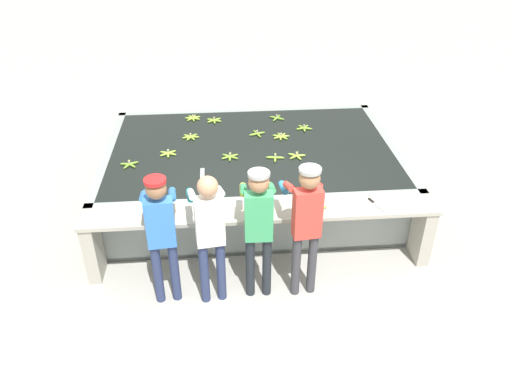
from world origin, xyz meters
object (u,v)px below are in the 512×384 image
Objects in this scene: banana_bunch_floating_3 at (275,157)px; banana_bunch_floating_7 at (168,153)px; banana_bunch_floating_6 at (193,118)px; banana_bunch_floating_2 at (214,120)px; worker_1 at (210,228)px; worker_3 at (306,219)px; banana_bunch_ledge_0 at (317,208)px; banana_bunch_floating_0 at (191,137)px; worker_0 at (161,228)px; banana_bunch_floating_9 at (304,128)px; banana_bunch_floating_11 at (296,156)px; banana_bunch_floating_1 at (277,118)px; banana_bunch_floating_10 at (281,136)px; banana_bunch_floating_8 at (230,156)px; knife_0 at (374,203)px; banana_bunch_floating_4 at (129,164)px; worker_2 at (259,222)px; banana_bunch_floating_5 at (257,134)px.

banana_bunch_floating_3 is 1.61m from banana_bunch_floating_7.
banana_bunch_floating_2 is at bearing -18.78° from banana_bunch_floating_6.
banana_bunch_floating_2 is 1.00× the size of banana_bunch_floating_7.
worker_1 is 1.10m from worker_3.
banana_bunch_floating_0 is at bearing 126.47° from banana_bunch_ledge_0.
banana_bunch_floating_3 is (1.51, 1.85, -0.14)m from worker_0.
banana_bunch_floating_3 is at bearing -32.67° from banana_bunch_floating_0.
banana_bunch_floating_9 is at bearing 84.47° from banana_bunch_ledge_0.
worker_1 is 2.32m from banana_bunch_floating_11.
banana_bunch_floating_1 is 0.73m from banana_bunch_floating_10.
banana_bunch_floating_8 is 1.00× the size of banana_bunch_floating_10.
banana_bunch_floating_8 is at bearing 124.77° from banana_bunch_ledge_0.
banana_bunch_floating_6 reaches higher than knife_0.
worker_1 is 6.13× the size of banana_bunch_floating_2.
banana_bunch_floating_4 is (-0.61, 1.82, -0.14)m from worker_0.
banana_bunch_floating_1 is (0.60, 3.28, -0.16)m from worker_2.
banana_bunch_floating_0 and banana_bunch_floating_5 have the same top height.
banana_bunch_floating_10 is 2.23m from knife_0.
banana_bunch_floating_0 reaches higher than knife_0.
banana_bunch_floating_1 is 1.08m from banana_bunch_floating_2.
knife_0 is (2.63, 0.54, -0.15)m from worker_0.
banana_bunch_floating_2 is (-1.03, 3.29, -0.19)m from worker_3.
banana_bunch_floating_6 is at bearing 135.91° from banana_bunch_floating_11.
banana_bunch_floating_0 is 1.00× the size of banana_bunch_floating_2.
banana_bunch_floating_1 and banana_bunch_floating_9 have the same top height.
worker_3 is at bearing -67.83° from banana_bunch_floating_6.
worker_3 reaches higher than banana_bunch_floating_8.
worker_2 reaches higher than banana_bunch_floating_2.
worker_0 reaches higher than banana_bunch_floating_6.
banana_bunch_floating_2 is at bearing -179.54° from banana_bunch_floating_1.
worker_2 is 6.24× the size of banana_bunch_floating_11.
banana_bunch_floating_0 is 1.87m from banana_bunch_floating_9.
banana_bunch_floating_6 is 1.66m from banana_bunch_floating_10.
banana_bunch_floating_9 is at bearing 81.01° from worker_3.
banana_bunch_ledge_0 is (1.63, -2.20, 0.00)m from banana_bunch_floating_0.
worker_1 is 2.73m from banana_bunch_floating_0.
banana_bunch_floating_6 is (-0.85, 3.40, -0.16)m from worker_2.
banana_bunch_floating_9 is (2.18, 0.73, 0.00)m from banana_bunch_floating_7.
banana_bunch_floating_7 is (-0.08, 2.12, -0.14)m from worker_0.
banana_bunch_floating_7 is at bearing -120.26° from banana_bunch_floating_0.
banana_bunch_floating_9 is (0.40, -0.45, -0.00)m from banana_bunch_floating_1.
banana_bunch_floating_3 is at bearing -58.26° from banana_bunch_floating_2.
banana_bunch_floating_4 is at bearing -147.48° from banana_bunch_floating_1.
banana_bunch_floating_5 and banana_bunch_floating_10 have the same top height.
banana_bunch_floating_8 is 2.26m from knife_0.
banana_bunch_floating_8 is (0.59, -1.47, 0.00)m from banana_bunch_floating_6.
banana_bunch_floating_3 is 1.01× the size of banana_bunch_floating_10.
worker_1 is at bearing -159.12° from banana_bunch_ledge_0.
banana_bunch_floating_6 is 1.01× the size of banana_bunch_floating_11.
worker_0 is at bearing -115.95° from banana_bunch_floating_5.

